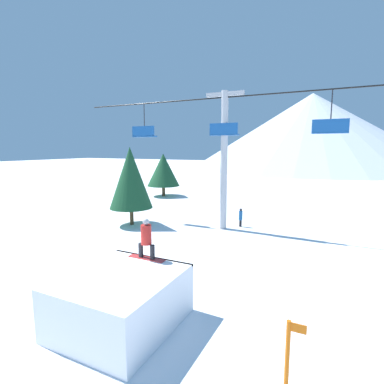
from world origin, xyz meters
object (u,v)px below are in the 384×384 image
Objects in this scene: snowboarder at (146,239)px; trail_marker at (288,351)px; pine_tree_near at (131,178)px; snow_ramp at (121,301)px; distant_skier at (241,217)px.

snowboarder is 0.89× the size of trail_marker.
pine_tree_near is at bearing 130.08° from snowboarder.
distant_skier is at bearing 90.72° from snow_ramp.
snow_ramp reaches higher than distant_skier.
pine_tree_near is 4.26× the size of distant_skier.
distant_skier is at bearing 90.43° from snowboarder.
snowboarder is 11.00m from distant_skier.
snow_ramp is 12.32m from distant_skier.
trail_marker is (11.66, -9.82, -2.38)m from pine_tree_near.
distant_skier is (6.80, 2.72, -2.53)m from pine_tree_near.
pine_tree_near is at bearing 139.89° from trail_marker.
distant_skier is (-0.16, 12.32, -0.10)m from snow_ramp.
snowboarder is at bearing -49.92° from pine_tree_near.
snow_ramp is at bearing -54.09° from pine_tree_near.
snowboarder reaches higher than snow_ramp.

